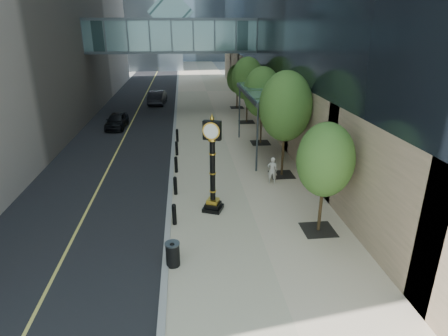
{
  "coord_description": "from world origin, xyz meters",
  "views": [
    {
      "loc": [
        -2.05,
        -10.87,
        8.54
      ],
      "look_at": [
        -0.33,
        5.33,
        2.26
      ],
      "focal_mm": 30.0,
      "sensor_mm": 36.0,
      "label": 1
    }
  ],
  "objects_px": {
    "trash_bin": "(173,255)",
    "car_far": "(158,97)",
    "street_clock": "(213,172)",
    "pedestrian": "(272,170)",
    "car_near": "(117,120)"
  },
  "relations": [
    {
      "from": "trash_bin",
      "to": "car_near",
      "type": "height_order",
      "value": "car_near"
    },
    {
      "from": "pedestrian",
      "to": "car_far",
      "type": "bearing_deg",
      "value": -57.76
    },
    {
      "from": "street_clock",
      "to": "trash_bin",
      "type": "relative_size",
      "value": 5.16
    },
    {
      "from": "street_clock",
      "to": "pedestrian",
      "type": "relative_size",
      "value": 2.96
    },
    {
      "from": "trash_bin",
      "to": "car_far",
      "type": "bearing_deg",
      "value": 94.36
    },
    {
      "from": "car_near",
      "to": "car_far",
      "type": "bearing_deg",
      "value": 77.39
    },
    {
      "from": "trash_bin",
      "to": "pedestrian",
      "type": "height_order",
      "value": "pedestrian"
    },
    {
      "from": "car_near",
      "to": "car_far",
      "type": "relative_size",
      "value": 0.82
    },
    {
      "from": "street_clock",
      "to": "pedestrian",
      "type": "distance_m",
      "value": 4.82
    },
    {
      "from": "car_near",
      "to": "street_clock",
      "type": "bearing_deg",
      "value": -63.63
    },
    {
      "from": "pedestrian",
      "to": "car_near",
      "type": "xyz_separation_m",
      "value": [
        -10.73,
        13.49,
        -0.16
      ]
    },
    {
      "from": "street_clock",
      "to": "pedestrian",
      "type": "xyz_separation_m",
      "value": [
        3.6,
        2.97,
        -1.23
      ]
    },
    {
      "from": "street_clock",
      "to": "car_far",
      "type": "relative_size",
      "value": 0.98
    },
    {
      "from": "pedestrian",
      "to": "trash_bin",
      "type": "bearing_deg",
      "value": 67.35
    },
    {
      "from": "car_far",
      "to": "car_near",
      "type": "bearing_deg",
      "value": 79.2
    }
  ]
}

